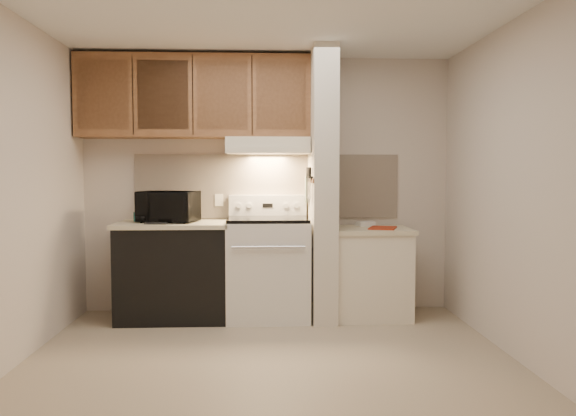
{
  "coord_description": "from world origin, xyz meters",
  "views": [
    {
      "loc": [
        -0.06,
        -4.08,
        1.37
      ],
      "look_at": [
        0.17,
        0.75,
        1.07
      ],
      "focal_mm": 35.0,
      "sensor_mm": 36.0,
      "label": 1
    }
  ],
  "objects": [
    {
      "name": "floor",
      "position": [
        0.0,
        0.0,
        0.0
      ],
      "size": [
        3.6,
        3.6,
        0.0
      ],
      "primitive_type": "plane",
      "color": "tan",
      "rests_on": "ground"
    },
    {
      "name": "cab_gap_c",
      "position": [
        -0.14,
        1.16,
        2.08
      ],
      "size": [
        0.01,
        0.01,
        0.73
      ],
      "primitive_type": "cube",
      "color": "black",
      "rests_on": "upper_cabinets"
    },
    {
      "name": "upper_cabinets",
      "position": [
        -0.69,
        1.32,
        2.08
      ],
      "size": [
        2.18,
        0.33,
        0.77
      ],
      "primitive_type": "cube",
      "color": "brown",
      "rests_on": "wall_back"
    },
    {
      "name": "spoon_rest",
      "position": [
        -1.0,
        0.97,
        0.92
      ],
      "size": [
        0.2,
        0.08,
        0.01
      ],
      "primitive_type": "cube",
      "rotation": [
        0.0,
        0.0,
        -0.09
      ],
      "color": "black",
      "rests_on": "left_countertop"
    },
    {
      "name": "oven_window",
      "position": [
        0.0,
        0.84,
        0.5
      ],
      "size": [
        0.5,
        0.01,
        0.3
      ],
      "primitive_type": "cube",
      "color": "black",
      "rests_on": "range_body"
    },
    {
      "name": "outlet",
      "position": [
        -0.48,
        1.48,
        1.1
      ],
      "size": [
        0.08,
        0.01,
        0.12
      ],
      "primitive_type": "cube",
      "color": "#ECE2C8",
      "rests_on": "backsplash"
    },
    {
      "name": "range_knob_right_inner",
      "position": [
        0.18,
        1.4,
        1.05
      ],
      "size": [
        0.05,
        0.02,
        0.05
      ],
      "primitive_type": "cylinder",
      "rotation": [
        1.57,
        0.0,
        0.0
      ],
      "color": "silver",
      "rests_on": "range_backguard"
    },
    {
      "name": "oven_handle",
      "position": [
        0.0,
        0.8,
        0.72
      ],
      "size": [
        0.65,
        0.02,
        0.02
      ],
      "primitive_type": "cylinder",
      "rotation": [
        0.0,
        1.57,
        0.0
      ],
      "color": "silver",
      "rests_on": "range_body"
    },
    {
      "name": "range_knob_left_inner",
      "position": [
        -0.18,
        1.4,
        1.05
      ],
      "size": [
        0.05,
        0.02,
        0.05
      ],
      "primitive_type": "cylinder",
      "rotation": [
        1.57,
        0.0,
        0.0
      ],
      "color": "silver",
      "rests_on": "range_backguard"
    },
    {
      "name": "microwave",
      "position": [
        -0.93,
        1.18,
        1.05
      ],
      "size": [
        0.59,
        0.46,
        0.29
      ],
      "primitive_type": "imported",
      "rotation": [
        0.0,
        0.0,
        -0.23
      ],
      "color": "black",
      "rests_on": "left_countertop"
    },
    {
      "name": "backsplash",
      "position": [
        0.0,
        1.49,
        1.24
      ],
      "size": [
        2.6,
        0.02,
        0.63
      ],
      "primitive_type": "cube",
      "color": "#FAE1C6",
      "rests_on": "wall_back"
    },
    {
      "name": "knife_blade_c",
      "position": [
        0.38,
        1.09,
        1.2
      ],
      "size": [
        0.01,
        0.04,
        0.2
      ],
      "primitive_type": "cube",
      "color": "silver",
      "rests_on": "knife_strip"
    },
    {
      "name": "cab_gap_b",
      "position": [
        -0.69,
        1.16,
        2.08
      ],
      "size": [
        0.01,
        0.01,
        0.73
      ],
      "primitive_type": "cube",
      "color": "black",
      "rests_on": "upper_cabinets"
    },
    {
      "name": "white_box",
      "position": [
        0.95,
        1.33,
        0.87
      ],
      "size": [
        0.19,
        0.15,
        0.04
      ],
      "primitive_type": "cube",
      "rotation": [
        0.0,
        0.0,
        0.29
      ],
      "color": "white",
      "rests_on": "right_countertop"
    },
    {
      "name": "knife_blade_e",
      "position": [
        0.38,
        1.25,
        1.21
      ],
      "size": [
        0.01,
        0.04,
        0.18
      ],
      "primitive_type": "cube",
      "color": "silver",
      "rests_on": "knife_strip"
    },
    {
      "name": "dishwasher_front",
      "position": [
        -0.88,
        1.17,
        0.43
      ],
      "size": [
        1.0,
        0.63,
        0.87
      ],
      "primitive_type": "cube",
      "color": "black",
      "rests_on": "floor"
    },
    {
      "name": "right_cab_base",
      "position": [
        0.97,
        1.15,
        0.4
      ],
      "size": [
        0.7,
        0.6,
        0.81
      ],
      "primitive_type": "cube",
      "color": "#ECE2C8",
      "rests_on": "floor"
    },
    {
      "name": "left_countertop",
      "position": [
        -0.88,
        1.17,
        0.89
      ],
      "size": [
        1.04,
        0.67,
        0.04
      ],
      "primitive_type": "cube",
      "color": "beige",
      "rests_on": "dishwasher_front"
    },
    {
      "name": "knife_handle_a",
      "position": [
        0.38,
        0.93,
        1.37
      ],
      "size": [
        0.02,
        0.02,
        0.1
      ],
      "primitive_type": "cylinder",
      "color": "black",
      "rests_on": "knife_strip"
    },
    {
      "name": "wall_left",
      "position": [
        -1.8,
        0.0,
        1.25
      ],
      "size": [
        0.02,
        3.0,
        2.5
      ],
      "primitive_type": "cube",
      "color": "beige",
      "rests_on": "floor"
    },
    {
      "name": "pillar_trim",
      "position": [
        0.39,
        1.15,
        1.3
      ],
      "size": [
        0.01,
        0.7,
        0.04
      ],
      "primitive_type": "cube",
      "color": "brown",
      "rests_on": "partition_pillar"
    },
    {
      "name": "knife_handle_b",
      "position": [
        0.38,
        1.01,
        1.37
      ],
      "size": [
        0.02,
        0.02,
        0.1
      ],
      "primitive_type": "cylinder",
      "color": "black",
      "rests_on": "knife_strip"
    },
    {
      "name": "wall_back",
      "position": [
        0.0,
        1.5,
        1.25
      ],
      "size": [
        3.6,
        2.5,
        0.02
      ],
      "primitive_type": "cube",
      "rotation": [
        1.57,
        0.0,
        0.0
      ],
      "color": "beige",
      "rests_on": "floor"
    },
    {
      "name": "cab_door_b",
      "position": [
        -0.96,
        1.17,
        2.08
      ],
      "size": [
        0.46,
        0.01,
        0.63
      ],
      "primitive_type": "cube",
      "color": "brown",
      "rests_on": "upper_cabinets"
    },
    {
      "name": "range_knob_right_outer",
      "position": [
        0.28,
        1.4,
        1.05
      ],
      "size": [
        0.05,
        0.02,
        0.05
      ],
      "primitive_type": "cylinder",
      "rotation": [
        1.57,
        0.0,
        0.0
      ],
      "color": "silver",
      "rests_on": "range_backguard"
    },
    {
      "name": "knife_handle_d",
      "position": [
        0.38,
        1.19,
        1.37
      ],
      "size": [
        0.02,
        0.02,
        0.1
      ],
      "primitive_type": "cylinder",
      "color": "black",
      "rests_on": "knife_strip"
    },
    {
      "name": "knife_blade_a",
      "position": [
        0.38,
        0.94,
        1.22
      ],
      "size": [
        0.01,
        0.03,
        0.16
      ],
      "primitive_type": "cube",
      "color": "silver",
      "rests_on": "knife_strip"
    },
    {
      "name": "hood_lip",
      "position": [
        0.0,
        1.07,
        1.58
      ],
      "size": [
        0.78,
        0.04,
        0.06
      ],
      "primitive_type": "cube",
      "color": "#ECE2C8",
      "rests_on": "range_hood"
    },
    {
      "name": "cab_door_a",
      "position": [
        -1.51,
        1.17,
        2.08
      ],
      "size": [
        0.46,
        0.01,
        0.63
      ],
      "primitive_type": "cube",
      "color": "brown",
      "rests_on": "upper_cabinets"
    },
    {
      "name": "knife_blade_d",
      "position": [
        0.38,
        1.18,
        1.22
      ],
      "size": [
        0.01,
        0.04,
        0.16
      ],
      "primitive_type": "cube",
      "color": "silver",
      "rests_on": "knife_strip"
    },
    {
      "name": "cab_door_c",
      "position": [
        -0.42,
        1.17,
        2.08
      ],
      "size": [
        0.46,
        0.01,
        0.63
      ],
      "primitive_type": "cube",
      "color": "brown",
      "rests_on": "upper_cabinets"
    },
    {
      "name": "red_folder",
      "position": [
        1.07,
        1.08,
        0.86
      ],
      "size": [
        0.33,
        0.38,
        0.01
      ],
      "primitive_type": "cube",
      "rotation": [
        0.0,
        0.0,
        -0.35
      ],
      "color": "#9F2B13",
      "rests_on": "right_countertop"
    },
    {
      "name": "knife_strip",
      "position": [
        0.39,
        1.1,
        1.32
      ],
      "size": [
        0.02,
        0.42,
        0.04
      ],
      "primitive_type": "cube",
      "color": "black",
      "rests_on": "partition_pillar"
    },
    {
      "name": "cooktop",
      "position": [
        0.0,
        1.16,
        0.94
      ],
      "size": [
        0.74,
        0.64,
        0.03
      ],
      "primitive_type": "cube",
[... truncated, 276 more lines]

